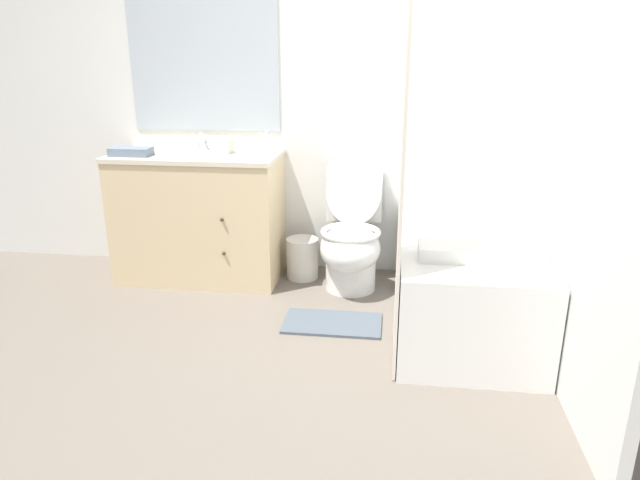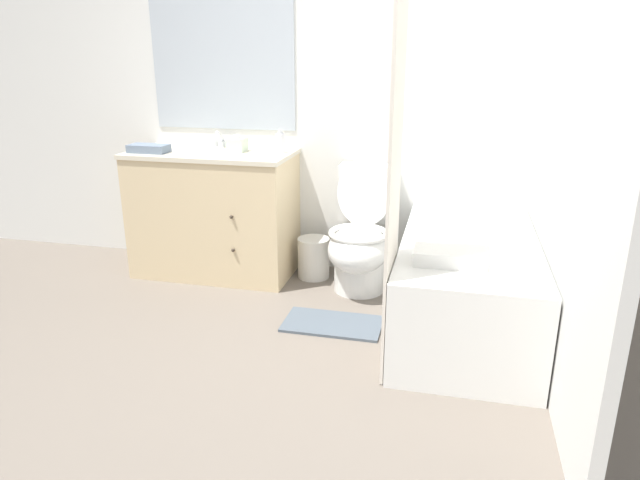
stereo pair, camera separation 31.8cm
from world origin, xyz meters
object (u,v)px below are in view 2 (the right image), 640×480
object	(u,v)px
vanity_cabinet	(215,212)
bathtub	(466,283)
bath_towel_folded	(450,257)
hand_towel_folded	(149,148)
soap_dispenser	(280,142)
toilet	(361,239)
wastebasket	(314,258)
sink_faucet	(222,142)
tissue_box	(237,144)
bath_mat	(333,324)

from	to	relation	value
vanity_cabinet	bathtub	world-z (taller)	vanity_cabinet
vanity_cabinet	bath_towel_folded	bearing A→B (deg)	-28.58
bathtub	hand_towel_folded	distance (m)	2.25
bathtub	soap_dispenser	xyz separation A→B (m)	(-1.27, 0.54, 0.68)
toilet	soap_dispenser	xyz separation A→B (m)	(-0.58, 0.13, 0.60)
bathtub	wastebasket	world-z (taller)	bathtub
sink_faucet	wastebasket	xyz separation A→B (m)	(0.71, -0.15, -0.77)
bathtub	hand_towel_folded	bearing A→B (deg)	170.94
vanity_cabinet	toilet	world-z (taller)	vanity_cabinet
tissue_box	bath_towel_folded	size ratio (longest dim) A/B	0.36
bath_towel_folded	bath_mat	xyz separation A→B (m)	(-0.64, 0.24, -0.56)
bath_towel_folded	bath_mat	size ratio (longest dim) A/B	0.62
vanity_cabinet	tissue_box	bearing A→B (deg)	13.24
tissue_box	hand_towel_folded	world-z (taller)	tissue_box
vanity_cabinet	bath_towel_folded	world-z (taller)	vanity_cabinet
tissue_box	bathtub	bearing A→B (deg)	-18.34
hand_towel_folded	bath_mat	bearing A→B (deg)	-20.31
sink_faucet	tissue_box	distance (m)	0.24
wastebasket	tissue_box	bearing A→B (deg)	-178.57
vanity_cabinet	tissue_box	size ratio (longest dim) A/B	8.80
bath_towel_folded	tissue_box	bearing A→B (deg)	147.43
hand_towel_folded	wastebasket	bearing A→B (deg)	9.95
bathtub	soap_dispenser	size ratio (longest dim) A/B	9.78
sink_faucet	hand_towel_folded	world-z (taller)	sink_faucet
toilet	bathtub	xyz separation A→B (m)	(0.68, -0.41, -0.08)
soap_dispenser	sink_faucet	bearing A→B (deg)	164.10
wastebasket	bath_mat	xyz separation A→B (m)	(0.29, -0.71, -0.14)
toilet	hand_towel_folded	bearing A→B (deg)	-177.14
vanity_cabinet	bath_towel_folded	xyz separation A→B (m)	(1.64, -0.89, 0.12)
tissue_box	wastebasket	bearing A→B (deg)	1.43
vanity_cabinet	bath_mat	world-z (taller)	vanity_cabinet
wastebasket	soap_dispenser	size ratio (longest dim) A/B	1.84
wastebasket	bath_mat	bearing A→B (deg)	-67.47
toilet	tissue_box	bearing A→B (deg)	173.13
bath_mat	tissue_box	bearing A→B (deg)	139.92
wastebasket	vanity_cabinet	bearing A→B (deg)	-175.57
bathtub	hand_towel_folded	xyz separation A→B (m)	(-2.14, 0.34, 0.64)
wastebasket	toilet	bearing A→B (deg)	-18.74
sink_faucet	hand_towel_folded	xyz separation A→B (m)	(-0.39, -0.34, -0.01)
sink_faucet	toilet	bearing A→B (deg)	-14.08
toilet	bath_towel_folded	distance (m)	1.03
sink_faucet	bath_mat	bearing A→B (deg)	-40.44
vanity_cabinet	hand_towel_folded	distance (m)	0.62
vanity_cabinet	hand_towel_folded	xyz separation A→B (m)	(-0.39, -0.14, 0.46)
hand_towel_folded	toilet	bearing A→B (deg)	2.86
vanity_cabinet	wastebasket	xyz separation A→B (m)	(0.71, 0.05, -0.31)
hand_towel_folded	bath_mat	size ratio (longest dim) A/B	0.46
tissue_box	soap_dispenser	size ratio (longest dim) A/B	0.82
toilet	tissue_box	size ratio (longest dim) A/B	6.76
tissue_box	toilet	bearing A→B (deg)	-6.87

